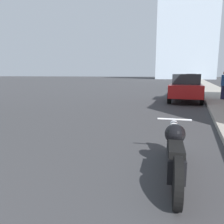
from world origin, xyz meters
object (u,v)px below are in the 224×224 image
at_px(parked_car_red, 186,88).
at_px(pedestrian, 224,85).
at_px(parked_car_black, 188,81).
at_px(parked_car_blue, 190,78).
at_px(parked_car_white, 191,79).
at_px(parked_car_yellow, 190,78).
at_px(motorcycle, 175,151).

relative_size(parked_car_red, pedestrian, 2.62).
relative_size(parked_car_red, parked_car_black, 0.97).
relative_size(parked_car_red, parked_car_blue, 0.97).
height_order(parked_car_white, parked_car_yellow, parked_car_yellow).
xyz_separation_m(parked_car_black, parked_car_yellow, (0.05, 24.75, 0.05)).
height_order(parked_car_black, pedestrian, pedestrian).
relative_size(parked_car_black, parked_car_yellow, 1.00).
distance_m(parked_car_yellow, parked_car_blue, 11.40).
bearing_deg(parked_car_yellow, parked_car_blue, 89.15).
height_order(motorcycle, parked_car_red, parked_car_red).
height_order(parked_car_black, parked_car_white, parked_car_white).
relative_size(parked_car_black, parked_car_white, 1.17).
relative_size(motorcycle, parked_car_yellow, 0.51).
bearing_deg(pedestrian, motorcycle, -100.13).
height_order(parked_car_yellow, parked_car_blue, parked_car_yellow).
relative_size(parked_car_yellow, parked_car_blue, 1.01).
bearing_deg(parked_car_white, pedestrian, -88.14).
xyz_separation_m(parked_car_black, parked_car_white, (0.21, 13.07, 0.03)).
distance_m(motorcycle, pedestrian, 11.40).
xyz_separation_m(motorcycle, parked_car_red, (-0.16, 10.57, 0.44)).
height_order(parked_car_blue, pedestrian, pedestrian).
relative_size(motorcycle, pedestrian, 1.39).
bearing_deg(parked_car_yellow, parked_car_red, -91.62).
bearing_deg(motorcycle, parked_car_white, 83.77).
height_order(motorcycle, parked_car_white, parked_car_white).
bearing_deg(parked_car_white, parked_car_blue, 88.04).
bearing_deg(parked_car_white, parked_car_red, -92.95).
xyz_separation_m(parked_car_yellow, pedestrian, (2.27, -37.34, 0.11)).
xyz_separation_m(motorcycle, parked_car_white, (-0.10, 36.87, 0.48)).
relative_size(parked_car_red, parked_car_yellow, 0.96).
bearing_deg(parked_car_black, parked_car_red, -88.90).
distance_m(parked_car_red, parked_car_yellow, 37.98).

